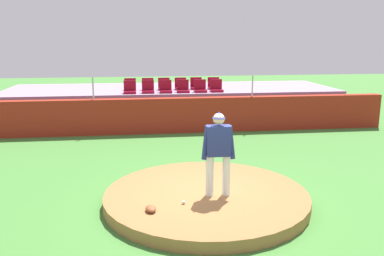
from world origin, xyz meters
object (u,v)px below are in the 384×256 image
(stadium_chair_8, at_px, (164,86))
(stadium_chair_7, at_px, (148,86))
(pitcher, at_px, (218,148))
(stadium_chair_1, at_px, (148,89))
(stadium_chair_6, at_px, (130,87))
(stadium_chair_9, at_px, (181,86))
(stadium_chair_0, at_px, (130,89))
(stadium_chair_2, at_px, (166,89))
(baseball, at_px, (183,202))
(fielding_glove, at_px, (151,209))
(stadium_chair_3, at_px, (183,88))
(stadium_chair_11, at_px, (214,85))
(stadium_chair_10, at_px, (196,86))
(stadium_chair_4, at_px, (200,88))
(stadium_chair_5, at_px, (216,88))

(stadium_chair_8, bearing_deg, stadium_chair_7, -0.36)
(pitcher, xyz_separation_m, stadium_chair_1, (-1.26, 8.15, 0.25))
(stadium_chair_6, height_order, stadium_chair_9, same)
(stadium_chair_0, distance_m, stadium_chair_7, 1.17)
(stadium_chair_2, distance_m, stadium_chair_9, 1.13)
(baseball, bearing_deg, stadium_chair_6, 97.28)
(fielding_glove, xyz_separation_m, stadium_chair_0, (-0.53, 8.75, 1.24))
(stadium_chair_2, distance_m, stadium_chair_8, 0.89)
(baseball, xyz_separation_m, stadium_chair_8, (0.21, 9.39, 1.26))
(fielding_glove, xyz_separation_m, stadium_chair_3, (1.58, 8.79, 1.24))
(stadium_chair_11, bearing_deg, fielding_glove, 72.78)
(stadium_chair_1, distance_m, stadium_chair_10, 2.25)
(fielding_glove, distance_m, stadium_chair_4, 9.15)
(fielding_glove, relative_size, stadium_chair_8, 0.60)
(stadium_chair_11, bearing_deg, stadium_chair_0, 14.38)
(baseball, relative_size, stadium_chair_4, 0.15)
(stadium_chair_4, relative_size, stadium_chair_7, 1.00)
(stadium_chair_9, height_order, stadium_chair_11, same)
(pitcher, bearing_deg, stadium_chair_6, 104.64)
(stadium_chair_3, distance_m, stadium_chair_8, 1.13)
(stadium_chair_4, distance_m, stadium_chair_8, 1.66)
(stadium_chair_1, distance_m, stadium_chair_7, 0.86)
(stadium_chair_8, bearing_deg, stadium_chair_6, 0.27)
(stadium_chair_1, xyz_separation_m, stadium_chair_6, (-0.72, 0.85, 0.00))
(fielding_glove, height_order, stadium_chair_9, stadium_chair_9)
(stadium_chair_10, bearing_deg, stadium_chair_9, 3.58)
(stadium_chair_5, bearing_deg, stadium_chair_7, -17.46)
(stadium_chair_1, relative_size, stadium_chair_9, 1.00)
(stadium_chair_1, distance_m, stadium_chair_9, 1.63)
(fielding_glove, height_order, stadium_chair_2, stadium_chair_2)
(stadium_chair_5, height_order, stadium_chair_7, same)
(stadium_chair_2, xyz_separation_m, stadium_chair_4, (1.39, 0.00, 0.00))
(stadium_chair_9, xyz_separation_m, stadium_chair_10, (0.67, 0.04, 0.00))
(pitcher, xyz_separation_m, stadium_chair_0, (-1.97, 8.10, 0.25))
(baseball, bearing_deg, stadium_chair_5, 75.01)
(stadium_chair_7, bearing_deg, stadium_chair_6, 0.85)
(stadium_chair_3, height_order, stadium_chair_10, same)
(fielding_glove, bearing_deg, stadium_chair_1, -10.79)
(stadium_chair_4, distance_m, stadium_chair_5, 0.67)
(fielding_glove, height_order, stadium_chair_1, stadium_chair_1)
(pitcher, relative_size, stadium_chair_7, 3.62)
(fielding_glove, bearing_deg, stadium_chair_7, -10.77)
(stadium_chair_3, height_order, stadium_chair_11, same)
(pitcher, bearing_deg, stadium_chair_2, 96.20)
(stadium_chair_7, relative_size, stadium_chair_8, 1.00)
(stadium_chair_1, bearing_deg, stadium_chair_0, 4.48)
(pitcher, distance_m, stadium_chair_0, 8.34)
(stadium_chair_2, bearing_deg, stadium_chair_8, -89.27)
(stadium_chair_2, relative_size, stadium_chair_9, 1.00)
(stadium_chair_0, xyz_separation_m, stadium_chair_8, (1.40, 0.91, 0.00))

